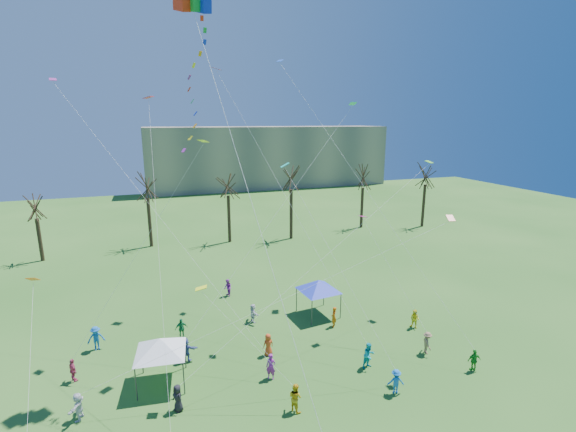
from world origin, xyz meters
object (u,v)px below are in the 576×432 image
object	(u,v)px
canopy_tent_white	(160,345)
distant_building	(268,157)
canopy_tent_blue	(318,285)
big_box_kite	(200,87)

from	to	relation	value
canopy_tent_white	distant_building	bearing A→B (deg)	68.79
distant_building	canopy_tent_blue	distance (m)	71.44
big_box_kite	canopy_tent_blue	distance (m)	19.01
distant_building	canopy_tent_white	world-z (taller)	distant_building
big_box_kite	canopy_tent_white	distance (m)	16.15
distant_building	canopy_tent_white	size ratio (longest dim) A/B	14.07
big_box_kite	canopy_tent_blue	world-z (taller)	big_box_kite
distant_building	canopy_tent_white	xyz separation A→B (m)	(-29.07, -74.88, -4.77)
distant_building	canopy_tent_blue	xyz separation A→B (m)	(-15.88, -69.49, -4.76)
distant_building	big_box_kite	distance (m)	78.87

